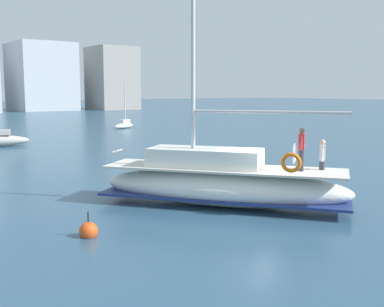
{
  "coord_description": "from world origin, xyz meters",
  "views": [
    {
      "loc": [
        -12.51,
        -12.57,
        4.38
      ],
      "look_at": [
        -0.89,
        3.18,
        1.8
      ],
      "focal_mm": 44.84,
      "sensor_mm": 36.0,
      "label": 1
    }
  ],
  "objects": [
    {
      "name": "mooring_buoy",
      "position": [
        -6.7,
        0.56,
        0.17
      ],
      "size": [
        0.57,
        0.57,
        0.88
      ],
      "color": "#EA4C19",
      "rests_on": "ground"
    },
    {
      "name": "ground_plane",
      "position": [
        0.0,
        0.0,
        0.0
      ],
      "size": [
        400.0,
        400.0,
        0.0
      ],
      "primitive_type": "plane",
      "color": "#2D516B"
    },
    {
      "name": "main_sailboat",
      "position": [
        -0.93,
        1.23,
        0.9
      ],
      "size": [
        7.64,
        9.15,
        12.0
      ],
      "color": "white",
      "rests_on": "ground"
    },
    {
      "name": "moored_cutter_right",
      "position": [
        14.18,
        36.88,
        0.44
      ],
      "size": [
        3.7,
        2.64,
        5.58
      ],
      "color": "white",
      "rests_on": "ground"
    }
  ]
}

